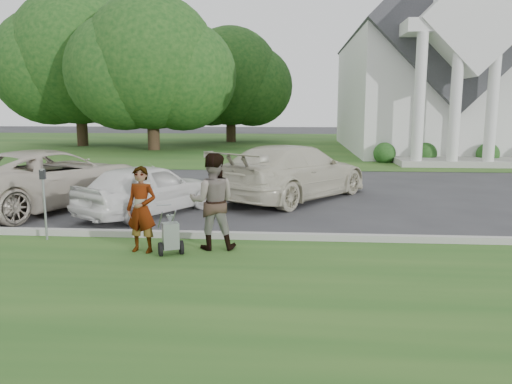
# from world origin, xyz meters

# --- Properties ---
(ground) EXTENTS (120.00, 120.00, 0.00)m
(ground) POSITION_xyz_m (0.00, 0.00, 0.00)
(ground) COLOR #333335
(ground) RESTS_ON ground
(grass_strip) EXTENTS (80.00, 7.00, 0.01)m
(grass_strip) POSITION_xyz_m (0.00, -3.00, 0.01)
(grass_strip) COLOR #214D1A
(grass_strip) RESTS_ON ground
(church_lawn) EXTENTS (80.00, 30.00, 0.01)m
(church_lawn) POSITION_xyz_m (0.00, 27.00, 0.01)
(church_lawn) COLOR #214D1A
(church_lawn) RESTS_ON ground
(curb) EXTENTS (80.00, 0.18, 0.15)m
(curb) POSITION_xyz_m (0.00, 0.55, 0.07)
(curb) COLOR #9E9E93
(curb) RESTS_ON ground
(church) EXTENTS (9.19, 19.00, 24.10)m
(church) POSITION_xyz_m (9.00, 23.11, 5.94)
(church) COLOR white
(church) RESTS_ON ground
(tree_left) EXTENTS (10.63, 8.40, 9.71)m
(tree_left) POSITION_xyz_m (-8.01, 21.99, 5.11)
(tree_left) COLOR #332316
(tree_left) RESTS_ON ground
(tree_far) EXTENTS (11.64, 9.20, 10.73)m
(tree_far) POSITION_xyz_m (-14.01, 24.99, 5.69)
(tree_far) COLOR #332316
(tree_far) RESTS_ON ground
(tree_back) EXTENTS (9.61, 7.60, 8.89)m
(tree_back) POSITION_xyz_m (-4.01, 29.99, 4.73)
(tree_back) COLOR #332316
(tree_back) RESTS_ON ground
(striping_cart) EXTENTS (0.69, 0.96, 0.83)m
(striping_cart) POSITION_xyz_m (-1.30, -0.66, 0.36)
(striping_cart) COLOR black
(striping_cart) RESTS_ON ground
(person_left) EXTENTS (0.66, 0.50, 1.64)m
(person_left) POSITION_xyz_m (-1.88, -0.53, 0.82)
(person_left) COLOR #999999
(person_left) RESTS_ON ground
(person_right) EXTENTS (0.97, 0.80, 1.86)m
(person_right) POSITION_xyz_m (-0.58, -0.20, 0.93)
(person_right) COLOR #999999
(person_right) RESTS_ON ground
(parking_meter_near) EXTENTS (0.11, 0.10, 1.50)m
(parking_meter_near) POSITION_xyz_m (-4.13, 0.18, 0.94)
(parking_meter_near) COLOR #96989E
(parking_meter_near) RESTS_ON ground
(car_a) EXTENTS (4.81, 6.33, 1.60)m
(car_a) POSITION_xyz_m (-5.75, 3.65, 0.80)
(car_a) COLOR beige
(car_a) RESTS_ON ground
(car_b) EXTENTS (3.42, 4.17, 1.34)m
(car_b) POSITION_xyz_m (-2.75, 2.85, 0.67)
(car_b) COLOR white
(car_b) RESTS_ON ground
(car_c) EXTENTS (5.13, 5.93, 1.64)m
(car_c) POSITION_xyz_m (0.97, 5.34, 0.82)
(car_c) COLOR beige
(car_c) RESTS_ON ground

